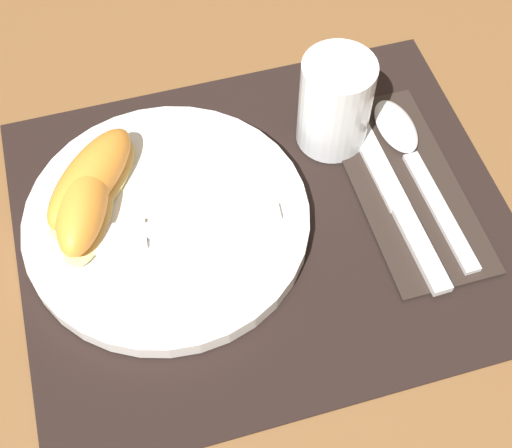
# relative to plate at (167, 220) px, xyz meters

# --- Properties ---
(ground_plane) EXTENTS (3.00, 3.00, 0.00)m
(ground_plane) POSITION_rel_plate_xyz_m (0.08, -0.02, -0.01)
(ground_plane) COLOR brown
(placemat) EXTENTS (0.42, 0.34, 0.00)m
(placemat) POSITION_rel_plate_xyz_m (0.08, -0.02, -0.01)
(placemat) COLOR black
(placemat) RESTS_ON ground_plane
(plate) EXTENTS (0.24, 0.24, 0.02)m
(plate) POSITION_rel_plate_xyz_m (0.00, 0.00, 0.00)
(plate) COLOR white
(plate) RESTS_ON placemat
(juice_glass) EXTENTS (0.06, 0.06, 0.09)m
(juice_glass) POSITION_rel_plate_xyz_m (0.17, 0.05, 0.03)
(juice_glass) COLOR silver
(juice_glass) RESTS_ON placemat
(napkin) EXTENTS (0.09, 0.21, 0.00)m
(napkin) POSITION_rel_plate_xyz_m (0.21, -0.02, -0.01)
(napkin) COLOR #2D231E
(napkin) RESTS_ON placemat
(knife) EXTENTS (0.02, 0.21, 0.01)m
(knife) POSITION_rel_plate_xyz_m (0.20, -0.03, -0.00)
(knife) COLOR silver
(knife) RESTS_ON napkin
(spoon) EXTENTS (0.04, 0.19, 0.01)m
(spoon) POSITION_rel_plate_xyz_m (0.23, 0.02, -0.00)
(spoon) COLOR silver
(spoon) RESTS_ON napkin
(fork) EXTENTS (0.18, 0.04, 0.00)m
(fork) POSITION_rel_plate_xyz_m (-0.01, -0.02, 0.01)
(fork) COLOR silver
(fork) RESTS_ON plate
(citrus_wedge_0) EXTENTS (0.11, 0.12, 0.04)m
(citrus_wedge_0) POSITION_rel_plate_xyz_m (-0.05, 0.04, 0.02)
(citrus_wedge_0) COLOR #F4DB84
(citrus_wedge_0) RESTS_ON plate
(citrus_wedge_1) EXTENTS (0.07, 0.11, 0.04)m
(citrus_wedge_1) POSITION_rel_plate_xyz_m (-0.06, 0.02, 0.02)
(citrus_wedge_1) COLOR #F4DB84
(citrus_wedge_1) RESTS_ON plate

